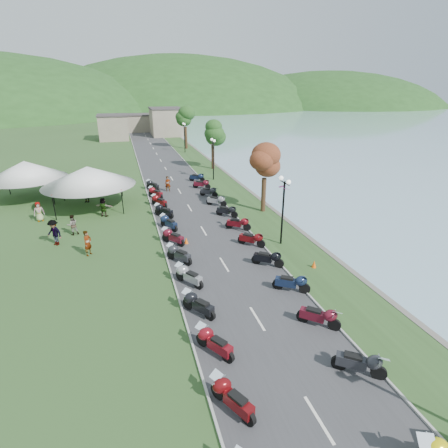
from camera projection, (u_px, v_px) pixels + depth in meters
road at (172, 178)px, 44.51m from camera, size 7.00×120.00×0.02m
hills_backdrop at (128, 108)px, 187.30m from camera, size 360.00×120.00×76.00m
far_building at (135, 124)px, 83.23m from camera, size 18.00×16.00×5.00m
moto_row_left at (188, 277)px, 20.56m from camera, size 2.60×44.28×1.10m
moto_row_right at (237, 224)px, 28.49m from camera, size 2.60×34.45×1.10m
vendor_tent_main at (90, 187)px, 33.36m from camera, size 5.75×5.75×4.00m
vendor_tent_side at (28, 180)px, 35.70m from camera, size 5.19×5.19×4.00m
tree_lakeside at (264, 173)px, 31.65m from camera, size 2.61×2.61×7.24m
pedestrian_a at (90, 255)px, 24.45m from camera, size 0.78×0.82×1.83m
pedestrian_b at (74, 234)px, 27.80m from camera, size 0.89×0.64×1.64m
pedestrian_c at (57, 245)px, 25.98m from camera, size 1.33×1.20×1.98m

